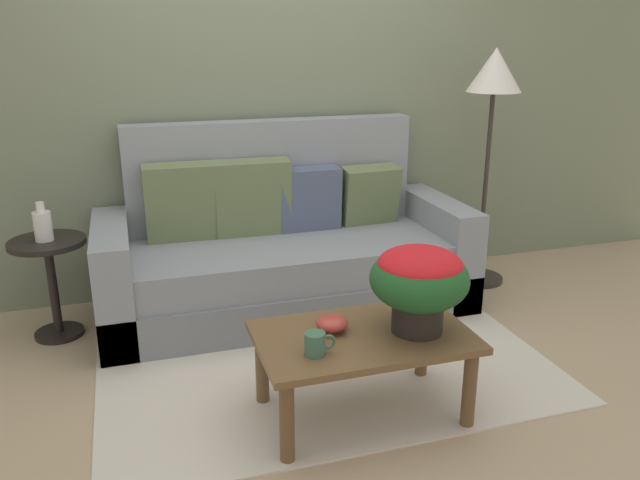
# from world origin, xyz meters

# --- Properties ---
(ground_plane) EXTENTS (14.00, 14.00, 0.00)m
(ground_plane) POSITION_xyz_m (0.00, 0.00, 0.00)
(ground_plane) COLOR tan
(wall_back) EXTENTS (6.40, 0.12, 2.97)m
(wall_back) POSITION_xyz_m (0.00, 1.30, 1.48)
(wall_back) COLOR slate
(wall_back) RESTS_ON ground
(area_rug) EXTENTS (2.27, 1.78, 0.01)m
(area_rug) POSITION_xyz_m (0.00, 0.15, 0.01)
(area_rug) COLOR beige
(area_rug) RESTS_ON ground
(couch) EXTENTS (2.22, 0.89, 1.13)m
(couch) POSITION_xyz_m (-0.01, 0.83, 0.35)
(couch) COLOR slate
(couch) RESTS_ON ground
(coffee_table) EXTENTS (0.93, 0.58, 0.40)m
(coffee_table) POSITION_xyz_m (0.02, -0.45, 0.34)
(coffee_table) COLOR brown
(coffee_table) RESTS_ON ground
(side_table) EXTENTS (0.41, 0.41, 0.57)m
(side_table) POSITION_xyz_m (-1.34, 0.80, 0.40)
(side_table) COLOR black
(side_table) RESTS_ON ground
(floor_lamp) EXTENTS (0.35, 0.35, 1.56)m
(floor_lamp) POSITION_xyz_m (1.39, 0.83, 1.27)
(floor_lamp) COLOR #2D2823
(floor_lamp) RESTS_ON ground
(potted_plant) EXTENTS (0.43, 0.43, 0.38)m
(potted_plant) POSITION_xyz_m (0.26, -0.49, 0.64)
(potted_plant) COLOR black
(potted_plant) RESTS_ON coffee_table
(coffee_mug) EXTENTS (0.13, 0.09, 0.10)m
(coffee_mug) POSITION_xyz_m (-0.23, -0.57, 0.45)
(coffee_mug) COLOR #3D664C
(coffee_mug) RESTS_ON coffee_table
(snack_bowl) EXTENTS (0.14, 0.14, 0.07)m
(snack_bowl) POSITION_xyz_m (-0.10, -0.39, 0.44)
(snack_bowl) COLOR #B2382D
(snack_bowl) RESTS_ON coffee_table
(table_vase) EXTENTS (0.10, 0.10, 0.22)m
(table_vase) POSITION_xyz_m (-1.35, 0.79, 0.66)
(table_vase) COLOR silver
(table_vase) RESTS_ON side_table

